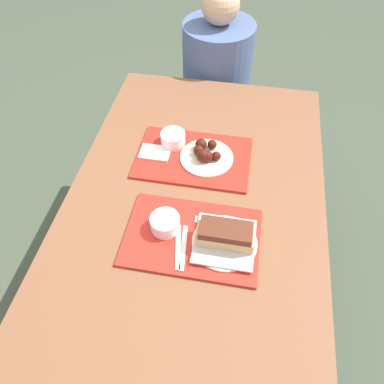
{
  "coord_description": "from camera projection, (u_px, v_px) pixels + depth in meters",
  "views": [
    {
      "loc": [
        0.14,
        -0.86,
        1.79
      ],
      "look_at": [
        -0.01,
        -0.02,
        0.76
      ],
      "focal_mm": 35.0,
      "sensor_mm": 36.0,
      "label": 1
    }
  ],
  "objects": [
    {
      "name": "napkin_far",
      "position": [
        155.0,
        152.0,
        1.51
      ],
      "size": [
        0.12,
        0.08,
        0.01
      ],
      "color": "white",
      "rests_on": "tray_far"
    },
    {
      "name": "plastic_fork_near",
      "position": [
        178.0,
        247.0,
        1.23
      ],
      "size": [
        0.05,
        0.17,
        0.0
      ],
      "color": "white",
      "rests_on": "tray_near"
    },
    {
      "name": "plastic_knife_near",
      "position": [
        185.0,
        248.0,
        1.22
      ],
      "size": [
        0.03,
        0.17,
        0.0
      ],
      "color": "white",
      "rests_on": "tray_near"
    },
    {
      "name": "ground_plane",
      "position": [
        195.0,
        284.0,
        1.94
      ],
      "size": [
        12.0,
        12.0,
        0.0
      ],
      "primitive_type": "plane",
      "color": "#424C3D"
    },
    {
      "name": "brisket_sandwich_plate",
      "position": [
        225.0,
        238.0,
        1.21
      ],
      "size": [
        0.22,
        0.22,
        0.09
      ],
      "color": "beige",
      "rests_on": "tray_near"
    },
    {
      "name": "person_seated_across",
      "position": [
        217.0,
        61.0,
        2.01
      ],
      "size": [
        0.37,
        0.37,
        0.65
      ],
      "color": "#4C6093",
      "rests_on": "picnic_bench_far"
    },
    {
      "name": "tray_far",
      "position": [
        194.0,
        158.0,
        1.5
      ],
      "size": [
        0.45,
        0.3,
        0.01
      ],
      "color": "red",
      "rests_on": "picnic_table"
    },
    {
      "name": "picnic_table",
      "position": [
        195.0,
        211.0,
        1.45
      ],
      "size": [
        0.95,
        1.49,
        0.72
      ],
      "color": "brown",
      "rests_on": "ground_plane"
    },
    {
      "name": "picnic_bench_far",
      "position": [
        222.0,
        111.0,
        2.26
      ],
      "size": [
        0.9,
        0.28,
        0.44
      ],
      "color": "brown",
      "rests_on": "ground_plane"
    },
    {
      "name": "bowl_coleslaw_near",
      "position": [
        165.0,
        223.0,
        1.26
      ],
      "size": [
        0.1,
        0.1,
        0.05
      ],
      "color": "white",
      "rests_on": "tray_near"
    },
    {
      "name": "wings_plate_far",
      "position": [
        206.0,
        154.0,
        1.48
      ],
      "size": [
        0.21,
        0.21,
        0.06
      ],
      "color": "beige",
      "rests_on": "tray_far"
    },
    {
      "name": "tray_near",
      "position": [
        192.0,
        237.0,
        1.26
      ],
      "size": [
        0.45,
        0.3,
        0.01
      ],
      "color": "red",
      "rests_on": "picnic_table"
    },
    {
      "name": "bowl_coleslaw_far",
      "position": [
        173.0,
        138.0,
        1.53
      ],
      "size": [
        0.1,
        0.1,
        0.05
      ],
      "color": "white",
      "rests_on": "tray_far"
    },
    {
      "name": "condiment_packet",
      "position": [
        200.0,
        220.0,
        1.29
      ],
      "size": [
        0.04,
        0.03,
        0.01
      ],
      "color": "#A59E93",
      "rests_on": "tray_near"
    }
  ]
}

